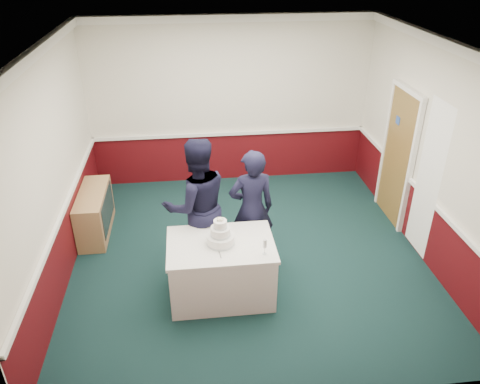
{
  "coord_description": "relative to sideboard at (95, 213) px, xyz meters",
  "views": [
    {
      "loc": [
        -0.77,
        -5.54,
        4.1
      ],
      "look_at": [
        -0.13,
        -0.1,
        1.1
      ],
      "focal_mm": 35.0,
      "sensor_mm": 36.0,
      "label": 1
    }
  ],
  "objects": [
    {
      "name": "ground",
      "position": [
        2.28,
        -0.86,
        -0.35
      ],
      "size": [
        5.0,
        5.0,
        0.0
      ],
      "primitive_type": "plane",
      "color": "#12292E",
      "rests_on": "ground"
    },
    {
      "name": "room_shell",
      "position": [
        2.36,
        -0.25,
        1.62
      ],
      "size": [
        5.0,
        5.0,
        3.0
      ],
      "color": "silver",
      "rests_on": "ground"
    },
    {
      "name": "sideboard",
      "position": [
        0.0,
        0.0,
        0.0
      ],
      "size": [
        0.41,
        1.2,
        0.7
      ],
      "color": "tan",
      "rests_on": "ground"
    },
    {
      "name": "cake_table",
      "position": [
        1.82,
        -1.67,
        0.05
      ],
      "size": [
        1.32,
        0.92,
        0.79
      ],
      "color": "white",
      "rests_on": "ground"
    },
    {
      "name": "wedding_cake",
      "position": [
        1.82,
        -1.67,
        0.55
      ],
      "size": [
        0.35,
        0.35,
        0.36
      ],
      "color": "white",
      "rests_on": "cake_table"
    },
    {
      "name": "cake_knife",
      "position": [
        1.79,
        -1.87,
        0.44
      ],
      "size": [
        0.04,
        0.22,
        0.0
      ],
      "primitive_type": "cube",
      "rotation": [
        0.0,
        0.0,
        0.1
      ],
      "color": "silver",
      "rests_on": "cake_table"
    },
    {
      "name": "champagne_flute",
      "position": [
        2.32,
        -1.95,
        0.58
      ],
      "size": [
        0.05,
        0.05,
        0.21
      ],
      "color": "silver",
      "rests_on": "cake_table"
    },
    {
      "name": "person_man",
      "position": [
        1.56,
        -1.0,
        0.6
      ],
      "size": [
        1.08,
        0.93,
        1.91
      ],
      "primitive_type": "imported",
      "rotation": [
        0.0,
        0.0,
        3.39
      ],
      "color": "black",
      "rests_on": "ground"
    },
    {
      "name": "person_woman",
      "position": [
        2.29,
        -1.02,
        0.51
      ],
      "size": [
        0.67,
        0.48,
        1.72
      ],
      "primitive_type": "imported",
      "rotation": [
        0.0,
        0.0,
        3.26
      ],
      "color": "black",
      "rests_on": "ground"
    }
  ]
}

